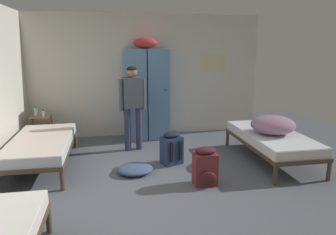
% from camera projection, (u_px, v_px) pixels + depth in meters
% --- Properties ---
extents(ground_plane, '(9.12, 9.12, 0.00)m').
position_uv_depth(ground_plane, '(172.00, 190.00, 4.28)').
color(ground_plane, '#565B66').
extents(room_backdrop, '(4.96, 5.76, 2.55)m').
position_uv_depth(room_backdrop, '(75.00, 86.00, 5.04)').
color(room_backdrop, beige).
rests_on(room_backdrop, ground_plane).
extents(locker_bank, '(0.90, 0.55, 2.07)m').
position_uv_depth(locker_bank, '(146.00, 92.00, 6.52)').
color(locker_bank, '#5B84B2').
rests_on(locker_bank, ground_plane).
extents(shelf_unit, '(0.38, 0.30, 0.57)m').
position_uv_depth(shelf_unit, '(41.00, 127.00, 6.20)').
color(shelf_unit, '#99704C').
rests_on(shelf_unit, ground_plane).
extents(bed_right, '(0.90, 1.90, 0.49)m').
position_uv_depth(bed_right, '(272.00, 139.00, 5.31)').
color(bed_right, '#473828').
rests_on(bed_right, ground_plane).
extents(bed_left_rear, '(0.90, 1.90, 0.49)m').
position_uv_depth(bed_left_rear, '(41.00, 145.00, 5.00)').
color(bed_left_rear, '#473828').
rests_on(bed_left_rear, ground_plane).
extents(bedding_heap, '(0.72, 0.69, 0.30)m').
position_uv_depth(bedding_heap, '(273.00, 125.00, 5.20)').
color(bedding_heap, gray).
rests_on(bedding_heap, bed_right).
extents(person_traveler, '(0.49, 0.25, 1.55)m').
position_uv_depth(person_traveler, '(133.00, 101.00, 5.74)').
color(person_traveler, '#2D334C').
rests_on(person_traveler, ground_plane).
extents(water_bottle, '(0.06, 0.06, 0.19)m').
position_uv_depth(water_bottle, '(36.00, 112.00, 6.14)').
color(water_bottle, silver).
rests_on(water_bottle, shelf_unit).
extents(lotion_bottle, '(0.06, 0.06, 0.14)m').
position_uv_depth(lotion_bottle, '(43.00, 113.00, 6.11)').
color(lotion_bottle, white).
rests_on(lotion_bottle, shelf_unit).
extents(backpack_maroon, '(0.33, 0.34, 0.55)m').
position_uv_depth(backpack_maroon, '(205.00, 167.00, 4.40)').
color(backpack_maroon, maroon).
rests_on(backpack_maroon, ground_plane).
extents(backpack_navy, '(0.39, 0.40, 0.55)m').
position_uv_depth(backpack_navy, '(171.00, 148.00, 5.20)').
color(backpack_navy, navy).
rests_on(backpack_navy, ground_plane).
extents(clothes_pile_denim, '(0.55, 0.50, 0.13)m').
position_uv_depth(clothes_pile_denim, '(135.00, 169.00, 4.85)').
color(clothes_pile_denim, '#42567A').
rests_on(clothes_pile_denim, ground_plane).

